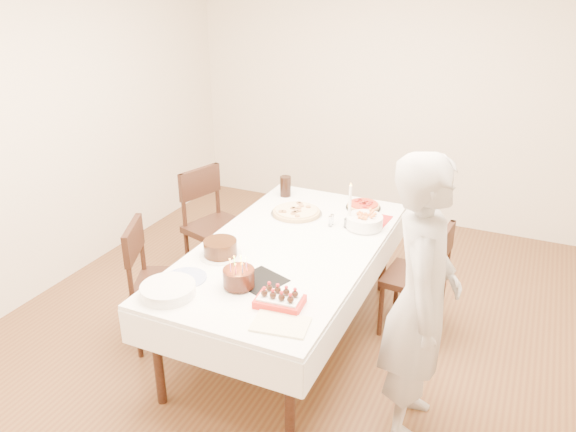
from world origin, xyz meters
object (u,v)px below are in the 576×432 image
at_px(layer_cake, 220,248).
at_px(taper_candle, 350,205).
at_px(person, 421,301).
at_px(pizza_white, 296,212).
at_px(pasta_bowl, 364,222).
at_px(chair_right_savory, 414,278).
at_px(birthday_cake, 239,273).
at_px(cola_glass, 285,186).
at_px(strawberry_box, 280,300).
at_px(chair_left_savory, 219,228).
at_px(chair_left_dessert, 167,284).
at_px(pizza_pepperoni, 363,206).
at_px(dining_table, 288,293).

bearing_deg(layer_cake, taper_candle, 51.41).
xyz_separation_m(taper_candle, layer_cake, (-0.63, -0.78, -0.12)).
bearing_deg(person, pizza_white, 40.67).
distance_m(pasta_bowl, taper_candle, 0.17).
relative_size(chair_right_savory, pasta_bowl, 3.30).
bearing_deg(birthday_cake, chair_right_savory, 52.17).
relative_size(cola_glass, strawberry_box, 0.63).
bearing_deg(layer_cake, chair_right_savory, 34.49).
bearing_deg(layer_cake, chair_left_savory, 122.44).
height_order(chair_left_dessert, birthday_cake, chair_left_dessert).
bearing_deg(chair_left_savory, strawberry_box, 150.01).
xyz_separation_m(chair_left_dessert, birthday_cake, (0.71, -0.22, 0.38)).
bearing_deg(pizza_white, chair_left_savory, -179.78).
bearing_deg(birthday_cake, strawberry_box, -14.38).
relative_size(pizza_white, strawberry_box, 1.49).
bearing_deg(pizza_pepperoni, chair_left_dessert, -129.47).
distance_m(chair_right_savory, birthday_cake, 1.43).
relative_size(chair_right_savory, pizza_pepperoni, 3.20).
bearing_deg(layer_cake, chair_left_dessert, -169.97).
height_order(taper_candle, strawberry_box, taper_candle).
bearing_deg(chair_left_dessert, chair_left_savory, -107.08).
bearing_deg(chair_right_savory, pizza_white, -178.78).
height_order(pizza_pepperoni, taper_candle, taper_candle).
bearing_deg(strawberry_box, chair_right_savory, 65.30).
bearing_deg(person, chair_left_savory, 53.18).
relative_size(pizza_white, pizza_pepperoni, 1.44).
bearing_deg(layer_cake, dining_table, 41.72).
height_order(person, taper_candle, person).
height_order(pizza_white, layer_cake, layer_cake).
relative_size(chair_right_savory, person, 0.52).
distance_m(chair_left_savory, person, 2.15).
relative_size(person, taper_candle, 4.81).
xyz_separation_m(taper_candle, strawberry_box, (-0.02, -1.16, -0.14)).
relative_size(chair_right_savory, birthday_cake, 4.65).
distance_m(chair_left_savory, pasta_bowl, 1.30).
relative_size(chair_left_dessert, person, 0.56).
height_order(dining_table, chair_right_savory, chair_right_savory).
bearing_deg(pasta_bowl, chair_right_savory, -4.70).
height_order(person, cola_glass, person).
height_order(pizza_white, strawberry_box, strawberry_box).
relative_size(chair_right_savory, cola_glass, 5.19).
bearing_deg(chair_left_dessert, pizza_white, -147.75).
height_order(chair_left_savory, cola_glass, chair_left_savory).
distance_m(person, pasta_bowl, 1.15).
bearing_deg(pizza_pepperoni, person, -60.87).
bearing_deg(chair_left_savory, person, 168.99).
distance_m(chair_left_dessert, taper_candle, 1.42).
xyz_separation_m(person, pizza_pepperoni, (-0.74, 1.32, -0.07)).
height_order(layer_cake, strawberry_box, layer_cake).
bearing_deg(dining_table, chair_left_dessert, -153.13).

